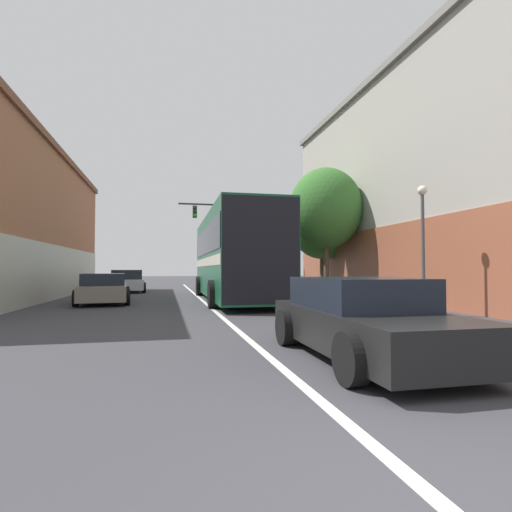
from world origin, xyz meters
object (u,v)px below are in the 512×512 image
street_lamp (423,245)px  street_tree_near (322,223)px  traffic_signal_gantry (249,224)px  hatchback_foreground (363,319)px  parked_car_left_mid (127,281)px  bus (234,254)px  parked_car_left_near (104,289)px  street_tree_far (326,208)px

street_lamp → street_tree_near: size_ratio=0.64×
street_lamp → traffic_signal_gantry: bearing=96.7°
hatchback_foreground → parked_car_left_mid: bearing=15.1°
bus → parked_car_left_near: size_ratio=2.51×
hatchback_foreground → street_tree_far: (4.57, 12.32, 3.74)m
parked_car_left_near → bus: bearing=-92.5°
street_tree_near → street_lamp: bearing=-96.0°
parked_car_left_mid → street_tree_near: bearing=-117.0°
parked_car_left_mid → hatchback_foreground: bearing=-170.1°
parked_car_left_mid → street_tree_far: street_tree_far is taller
parked_car_left_mid → street_tree_near: 12.15m
bus → hatchback_foreground: bearing=-178.9°
parked_car_left_mid → parked_car_left_near: bearing=173.6°
parked_car_left_near → street_tree_near: 12.11m
bus → street_tree_far: (4.64, 0.55, 2.27)m
street_tree_near → street_tree_far: size_ratio=0.95×
traffic_signal_gantry → street_tree_near: traffic_signal_gantry is taller
parked_car_left_near → street_lamp: 12.10m
hatchback_foreground → street_lamp: bearing=-43.4°
parked_car_left_near → street_tree_near: (11.01, 3.76, 3.39)m
bus → parked_car_left_mid: bus is taller
parked_car_left_near → street_tree_far: size_ratio=0.72×
street_lamp → street_tree_near: (1.12, 10.56, 1.88)m
bus → street_lamp: bearing=-146.7°
traffic_signal_gantry → street_tree_far: 8.86m
bus → street_lamp: 8.38m
traffic_signal_gantry → street_tree_near: 6.46m
street_tree_near → bus: bearing=-148.2°
street_lamp → street_tree_far: size_ratio=0.61×
parked_car_left_near → street_lamp: street_lamp is taller
traffic_signal_gantry → street_lamp: traffic_signal_gantry is taller
hatchback_foreground → parked_car_left_mid: parked_car_left_mid is taller
bus → street_tree_far: bearing=-82.4°
parked_car_left_mid → street_tree_near: size_ratio=0.72×
parked_car_left_near → hatchback_foreground: bearing=-160.0°
hatchback_foreground → street_tree_near: bearing=-20.0°
bus → hatchback_foreground: 11.86m
parked_car_left_near → parked_car_left_mid: 8.07m
street_tree_far → parked_car_left_near: bearing=-175.3°
hatchback_foreground → street_tree_far: size_ratio=0.67×
bus → traffic_signal_gantry: bearing=-15.0°
parked_car_left_mid → traffic_signal_gantry: traffic_signal_gantry is taller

